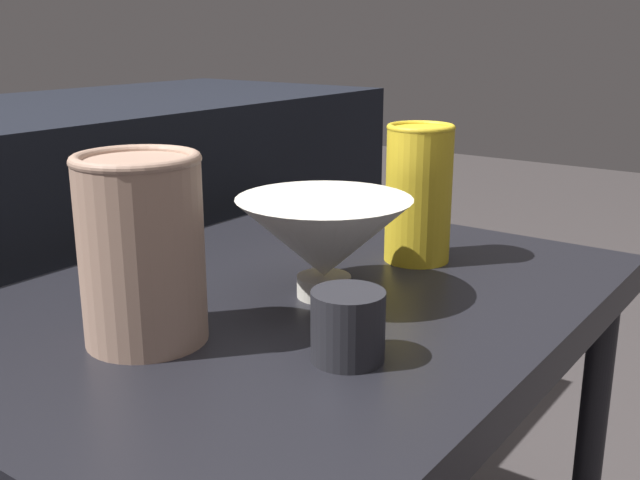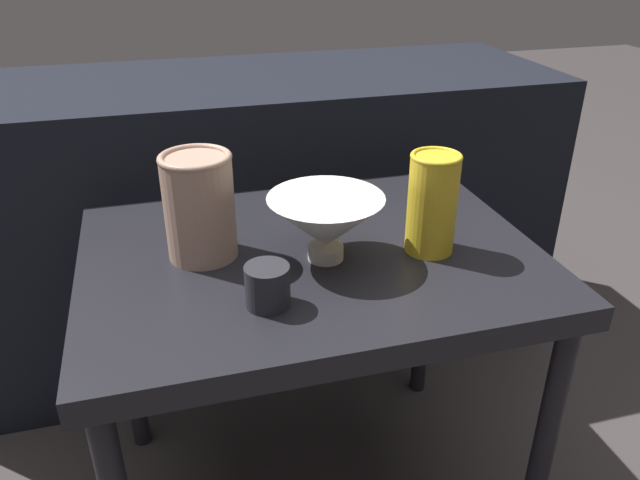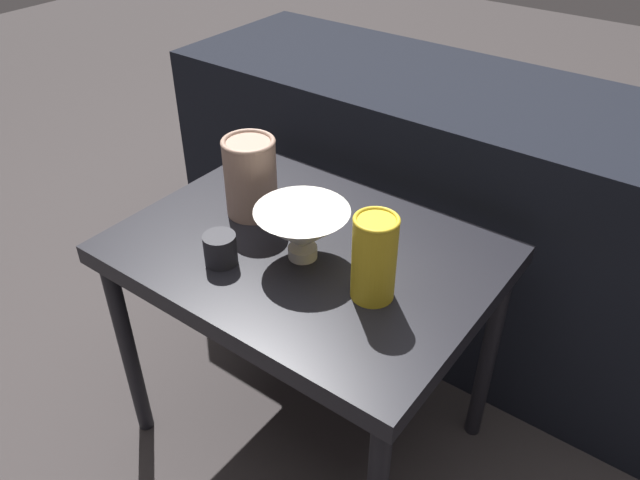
{
  "view_description": "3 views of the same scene",
  "coord_description": "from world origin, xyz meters",
  "px_view_note": "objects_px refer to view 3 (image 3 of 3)",
  "views": [
    {
      "loc": [
        -0.58,
        -0.46,
        0.82
      ],
      "look_at": [
        0.04,
        -0.01,
        0.6
      ],
      "focal_mm": 42.0,
      "sensor_mm": 36.0,
      "label": 1
    },
    {
      "loc": [
        -0.22,
        -0.85,
        1.03
      ],
      "look_at": [
        0.0,
        -0.05,
        0.6
      ],
      "focal_mm": 35.0,
      "sensor_mm": 36.0,
      "label": 2
    },
    {
      "loc": [
        0.61,
        -0.78,
        1.27
      ],
      "look_at": [
        0.05,
        -0.02,
        0.61
      ],
      "focal_mm": 35.0,
      "sensor_mm": 36.0,
      "label": 3
    }
  ],
  "objects_px": {
    "vase_textured_left": "(250,176)",
    "vase_colorful_right": "(374,257)",
    "cup": "(220,249)",
    "bowl": "(302,230)"
  },
  "relations": [
    {
      "from": "bowl",
      "to": "vase_colorful_right",
      "type": "height_order",
      "value": "vase_colorful_right"
    },
    {
      "from": "vase_textured_left",
      "to": "cup",
      "type": "relative_size",
      "value": 2.69
    },
    {
      "from": "vase_textured_left",
      "to": "vase_colorful_right",
      "type": "xyz_separation_m",
      "value": [
        0.35,
        -0.08,
        -0.0
      ]
    },
    {
      "from": "bowl",
      "to": "vase_colorful_right",
      "type": "xyz_separation_m",
      "value": [
        0.17,
        -0.02,
        0.02
      ]
    },
    {
      "from": "vase_colorful_right",
      "to": "cup",
      "type": "xyz_separation_m",
      "value": [
        -0.28,
        -0.09,
        -0.05
      ]
    },
    {
      "from": "vase_colorful_right",
      "to": "cup",
      "type": "relative_size",
      "value": 2.6
    },
    {
      "from": "vase_colorful_right",
      "to": "vase_textured_left",
      "type": "bearing_deg",
      "value": 167.26
    },
    {
      "from": "bowl",
      "to": "cup",
      "type": "xyz_separation_m",
      "value": [
        -0.11,
        -0.11,
        -0.03
      ]
    },
    {
      "from": "bowl",
      "to": "cup",
      "type": "distance_m",
      "value": 0.16
    },
    {
      "from": "vase_colorful_right",
      "to": "cup",
      "type": "bearing_deg",
      "value": -162.4
    }
  ]
}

